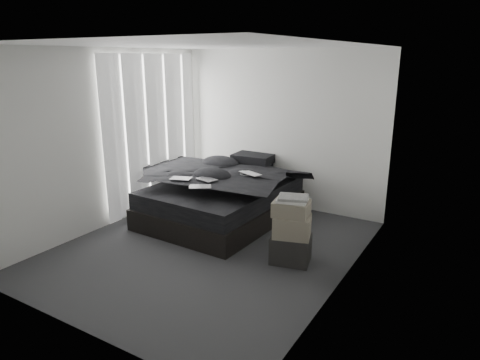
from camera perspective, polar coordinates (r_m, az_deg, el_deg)
The scene contains 25 objects.
floor at distance 5.83m, azimuth -4.11°, elevation -8.99°, with size 3.60×4.20×0.01m, color #333335.
ceiling at distance 5.28m, azimuth -4.70°, elevation 17.49°, with size 3.60×4.20×0.01m, color white.
wall_back at distance 7.19m, azimuth 5.39°, elevation 6.69°, with size 3.60×0.01×2.60m, color white.
wall_front at distance 3.95m, azimuth -22.28°, elevation -2.34°, with size 3.60×0.01×2.60m, color white.
wall_left at distance 6.60m, azimuth -17.31°, elevation 5.18°, with size 0.01×4.20×2.60m, color white.
wall_right at distance 4.63m, azimuth 14.12°, elevation 1.00°, with size 0.01×4.20×2.60m, color white.
window_left at distance 7.19m, azimuth -11.90°, elevation 6.83°, with size 0.02×2.00×2.30m, color white.
curtain_left at distance 7.17m, azimuth -11.58°, elevation 6.25°, with size 0.06×2.12×2.48m, color white.
bed at distance 6.77m, azimuth -2.38°, elevation -3.83°, with size 1.77×2.34×0.32m, color black.
mattress at distance 6.68m, azimuth -2.41°, elevation -1.54°, with size 1.71×2.27×0.25m, color black.
duvet at distance 6.56m, azimuth -2.72°, elevation 0.51°, with size 1.73×2.00×0.27m, color black.
pillow_lower at distance 7.38m, azimuth 1.33°, elevation 1.84°, with size 0.71×0.48×0.16m, color black.
pillow_upper at distance 7.29m, azimuth 1.78°, elevation 2.89°, with size 0.66×0.45×0.15m, color black.
laptop at distance 6.38m, azimuth 1.01°, elevation 1.48°, with size 0.38×0.24×0.03m, color silver.
comic_a at distance 6.27m, azimuth -7.90°, elevation 0.97°, with size 0.30×0.19×0.01m, color black.
comic_b at distance 6.18m, azimuth -4.48°, elevation 0.93°, with size 0.30×0.19×0.01m, color black.
comic_c at distance 5.84m, azimuth -5.37°, elevation 0.05°, with size 0.30×0.19×0.01m, color black.
side_stand at distance 7.42m, azimuth -6.14°, elevation -0.90°, with size 0.33×0.33×0.61m, color black.
papers at distance 7.33m, azimuth -6.22°, elevation 1.41°, with size 0.24×0.18×0.01m, color white.
floor_books at distance 7.23m, azimuth -4.45°, elevation -3.32°, with size 0.14×0.20×0.14m, color black.
box_lower at distance 5.41m, azimuth 6.77°, elevation -9.09°, with size 0.47×0.37×0.35m, color black.
box_mid at distance 5.28m, azimuth 6.97°, elevation -6.13°, with size 0.44×0.35×0.27m, color #6E6657.
box_upper at distance 5.21m, azimuth 6.85°, elevation -3.77°, with size 0.42×0.34×0.18m, color #6E6657.
art_book_white at distance 5.17m, azimuth 7.01°, elevation -2.64°, with size 0.36×0.29×0.04m, color silver.
art_book_snake at distance 5.15m, azimuth 7.11°, elevation -2.32°, with size 0.35×0.28×0.03m, color silver.
Camera 1 is at (3.07, -4.29, 2.47)m, focal length 32.00 mm.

